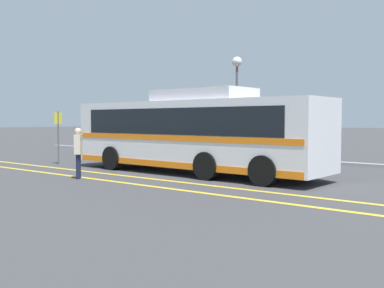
% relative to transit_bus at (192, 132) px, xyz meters
% --- Properties ---
extents(ground_plane, '(220.00, 220.00, 0.00)m').
position_rel_transit_bus_xyz_m(ground_plane, '(-0.81, 0.42, -1.64)').
color(ground_plane, '#38383A').
extents(lane_strip_0, '(31.05, 0.20, 0.01)m').
position_rel_transit_bus_xyz_m(lane_strip_0, '(-0.02, -2.20, -1.64)').
color(lane_strip_0, gold).
rests_on(lane_strip_0, ground_plane).
extents(lane_strip_1, '(31.05, 0.20, 0.01)m').
position_rel_transit_bus_xyz_m(lane_strip_1, '(-0.02, -3.51, -1.64)').
color(lane_strip_1, gold).
rests_on(lane_strip_1, ground_plane).
extents(curb_strip, '(39.05, 0.36, 0.15)m').
position_rel_transit_bus_xyz_m(curb_strip, '(-0.02, 6.96, -1.57)').
color(curb_strip, '#99999E').
rests_on(curb_strip, ground_plane).
extents(transit_bus, '(11.41, 2.86, 3.30)m').
position_rel_transit_bus_xyz_m(transit_bus, '(0.00, 0.00, 0.00)').
color(transit_bus, silver).
rests_on(transit_bus, ground_plane).
extents(parked_car_0, '(3.94, 2.03, 1.61)m').
position_rel_transit_bus_xyz_m(parked_car_0, '(-11.85, 5.55, -0.85)').
color(parked_car_0, '#4C3823').
rests_on(parked_car_0, ground_plane).
extents(parked_car_1, '(4.47, 1.91, 1.42)m').
position_rel_transit_bus_xyz_m(parked_car_1, '(-6.84, 5.47, -0.92)').
color(parked_car_1, maroon).
rests_on(parked_car_1, ground_plane).
extents(parked_car_2, '(4.76, 2.18, 1.39)m').
position_rel_transit_bus_xyz_m(parked_car_2, '(-0.86, 5.36, -0.93)').
color(parked_car_2, maroon).
rests_on(parked_car_2, ground_plane).
extents(pedestrian_0, '(0.44, 0.46, 1.84)m').
position_rel_transit_bus_xyz_m(pedestrian_0, '(-2.19, -3.82, -0.59)').
color(pedestrian_0, '#191E38').
rests_on(pedestrian_0, ground_plane).
extents(bus_stop_sign, '(0.07, 0.40, 2.53)m').
position_rel_transit_bus_xyz_m(bus_stop_sign, '(-7.30, -1.15, -0.05)').
color(bus_stop_sign, '#59595E').
rests_on(bus_stop_sign, ground_plane).
extents(street_lamp, '(0.56, 0.56, 5.69)m').
position_rel_transit_bus_xyz_m(street_lamp, '(-2.97, 7.71, 2.74)').
color(street_lamp, '#59595E').
rests_on(street_lamp, ground_plane).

